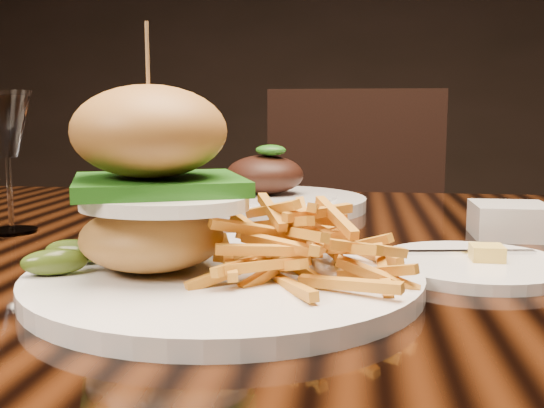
# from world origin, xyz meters

# --- Properties ---
(dining_table) EXTENTS (1.60, 0.90, 0.75)m
(dining_table) POSITION_xyz_m (0.00, 0.00, 0.67)
(dining_table) COLOR black
(dining_table) RESTS_ON ground
(burger_plate) EXTENTS (0.32, 0.32, 0.21)m
(burger_plate) POSITION_xyz_m (-0.06, -0.19, 0.80)
(burger_plate) COLOR silver
(burger_plate) RESTS_ON dining_table
(side_saucer) EXTENTS (0.17, 0.17, 0.02)m
(side_saucer) POSITION_xyz_m (0.16, -0.11, 0.76)
(side_saucer) COLOR silver
(side_saucer) RESTS_ON dining_table
(ramekin) EXTENTS (0.11, 0.11, 0.04)m
(ramekin) POSITION_xyz_m (0.23, 0.06, 0.77)
(ramekin) COLOR silver
(ramekin) RESTS_ON dining_table
(wine_glass) EXTENTS (0.06, 0.06, 0.17)m
(wine_glass) POSITION_xyz_m (-0.34, 0.01, 0.87)
(wine_glass) COLOR white
(wine_glass) RESTS_ON dining_table
(far_dish) EXTENTS (0.30, 0.30, 0.09)m
(far_dish) POSITION_xyz_m (-0.07, 0.23, 0.77)
(far_dish) COLOR silver
(far_dish) RESTS_ON dining_table
(chair_far) EXTENTS (0.46, 0.47, 0.95)m
(chair_far) POSITION_xyz_m (0.05, 0.89, 0.54)
(chair_far) COLOR black
(chair_far) RESTS_ON ground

